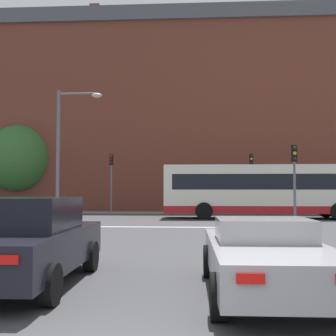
# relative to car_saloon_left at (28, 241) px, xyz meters

# --- Properties ---
(stop_line_strip) EXTENTS (8.44, 0.30, 0.01)m
(stop_line_strip) POSITION_rel_car_saloon_left_xyz_m (2.15, 11.96, -0.79)
(stop_line_strip) COLOR silver
(stop_line_strip) RESTS_ON ground_plane
(far_pavement) EXTENTS (69.38, 2.50, 0.01)m
(far_pavement) POSITION_rel_car_saloon_left_xyz_m (2.15, 23.89, -0.79)
(far_pavement) COLOR gray
(far_pavement) RESTS_ON ground_plane
(brick_civic_building) EXTENTS (44.96, 12.18, 18.92)m
(brick_civic_building) POSITION_rel_car_saloon_left_xyz_m (-0.56, 32.19, 7.74)
(brick_civic_building) COLOR brown
(brick_civic_building) RESTS_ON ground_plane
(car_saloon_left) EXTENTS (1.97, 4.42, 1.60)m
(car_saloon_left) POSITION_rel_car_saloon_left_xyz_m (0.00, 0.00, 0.00)
(car_saloon_left) COLOR black
(car_saloon_left) RESTS_ON ground_plane
(car_roadster_right) EXTENTS (1.96, 4.54, 1.26)m
(car_roadster_right) POSITION_rel_car_saloon_left_xyz_m (4.20, -0.46, -0.15)
(car_roadster_right) COLOR #9E9EA3
(car_roadster_right) RESTS_ON ground_plane
(bus_crossing_lead) EXTENTS (12.32, 2.69, 3.19)m
(bus_crossing_lead) POSITION_rel_car_saloon_left_xyz_m (7.47, 18.05, 0.92)
(bus_crossing_lead) COLOR silver
(bus_crossing_lead) RESTS_ON ground_plane
(traffic_light_near_right) EXTENTS (0.26, 0.31, 3.87)m
(traffic_light_near_right) POSITION_rel_car_saloon_left_xyz_m (7.88, 12.86, 1.82)
(traffic_light_near_right) COLOR slate
(traffic_light_near_right) RESTS_ON ground_plane
(traffic_light_far_right) EXTENTS (0.26, 0.31, 4.34)m
(traffic_light_far_right) POSITION_rel_car_saloon_left_xyz_m (7.26, 23.18, 2.11)
(traffic_light_far_right) COLOR slate
(traffic_light_far_right) RESTS_ON ground_plane
(traffic_light_far_left) EXTENTS (0.26, 0.31, 4.37)m
(traffic_light_far_left) POSITION_rel_car_saloon_left_xyz_m (-3.06, 23.49, 2.13)
(traffic_light_far_left) COLOR slate
(traffic_light_far_left) RESTS_ON ground_plane
(street_lamp_junction) EXTENTS (2.23, 0.36, 6.60)m
(street_lamp_junction) POSITION_rel_car_saloon_left_xyz_m (-3.17, 12.56, 3.29)
(street_lamp_junction) COLOR slate
(street_lamp_junction) RESTS_ON ground_plane
(pedestrian_waiting) EXTENTS (0.46, 0.39, 1.67)m
(pedestrian_waiting) POSITION_rel_car_saloon_left_xyz_m (11.94, 23.91, 0.17)
(pedestrian_waiting) COLOR black
(pedestrian_waiting) RESTS_ON ground_plane
(tree_by_building) EXTENTS (5.39, 5.39, 7.15)m
(tree_by_building) POSITION_rel_car_saloon_left_xyz_m (-11.56, 26.78, 3.52)
(tree_by_building) COLOR #4C3823
(tree_by_building) RESTS_ON ground_plane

